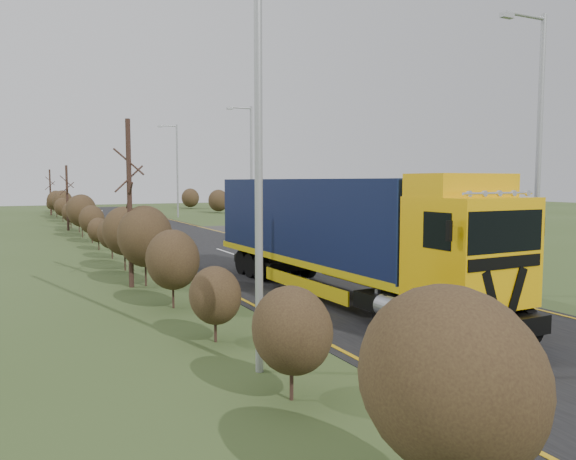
% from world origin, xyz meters
% --- Properties ---
extents(ground, '(160.00, 160.00, 0.00)m').
position_xyz_m(ground, '(0.00, 0.00, 0.00)').
color(ground, '#35481F').
rests_on(ground, ground).
extents(road, '(8.00, 120.00, 0.02)m').
position_xyz_m(road, '(0.00, 10.00, 0.01)').
color(road, black).
rests_on(road, ground).
extents(layby, '(6.00, 18.00, 0.02)m').
position_xyz_m(layby, '(6.50, 20.00, 0.01)').
color(layby, '#312E2B').
rests_on(layby, ground).
extents(lane_markings, '(7.52, 116.00, 0.01)m').
position_xyz_m(lane_markings, '(0.00, 9.69, 0.03)').
color(lane_markings, '#C19312').
rests_on(lane_markings, road).
extents(hedgerow, '(2.24, 102.04, 6.05)m').
position_xyz_m(hedgerow, '(-6.00, 7.89, 1.62)').
color(hedgerow, '#322116').
rests_on(hedgerow, ground).
extents(lorry, '(2.82, 14.50, 4.02)m').
position_xyz_m(lorry, '(-0.80, -0.99, 2.28)').
color(lorry, black).
rests_on(lorry, ground).
extents(car_red_hatchback, '(1.78, 4.13, 1.39)m').
position_xyz_m(car_red_hatchback, '(6.95, 15.52, 0.69)').
color(car_red_hatchback, maroon).
rests_on(car_red_hatchback, ground).
extents(car_blue_sedan, '(2.11, 4.40, 1.39)m').
position_xyz_m(car_blue_sedan, '(8.50, 19.00, 0.70)').
color(car_blue_sedan, '#0C0B3E').
rests_on(car_blue_sedan, ground).
extents(streetlight_near, '(1.96, 0.18, 9.21)m').
position_xyz_m(streetlight_near, '(5.22, -3.52, 5.08)').
color(streetlight_near, '#9B9DA0').
rests_on(streetlight_near, ground).
extents(streetlight_mid, '(1.99, 0.19, 9.36)m').
position_xyz_m(streetlight_mid, '(5.68, 22.42, 5.16)').
color(streetlight_mid, '#9B9DA0').
rests_on(streetlight_mid, ground).
extents(streetlight_far, '(2.07, 0.20, 9.76)m').
position_xyz_m(streetlight_far, '(5.30, 42.09, 5.40)').
color(streetlight_far, '#9B9DA0').
rests_on(streetlight_far, ground).
extents(left_pole, '(0.16, 0.16, 10.89)m').
position_xyz_m(left_pole, '(-5.89, -6.39, 5.44)').
color(left_pole, '#9B9DA0').
rests_on(left_pole, ground).
extents(speed_sign, '(0.60, 0.10, 2.16)m').
position_xyz_m(speed_sign, '(4.20, 9.81, 1.49)').
color(speed_sign, '#9B9DA0').
rests_on(speed_sign, ground).
extents(warning_board, '(0.68, 0.11, 1.79)m').
position_xyz_m(warning_board, '(4.72, 21.32, 1.08)').
color(warning_board, '#9B9DA0').
rests_on(warning_board, ground).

